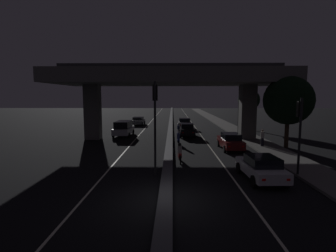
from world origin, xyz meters
TOP-DOWN VIEW (x-y plane):
  - ground_plane at (0.00, 0.00)m, footprint 200.00×200.00m
  - lane_line_left_inner at (-3.91, 35.00)m, footprint 0.12×126.00m
  - lane_line_right_inner at (3.91, 35.00)m, footprint 0.12×126.00m
  - median_divider at (0.00, 35.00)m, footprint 0.66×126.00m
  - sidewalk_right at (9.22, 28.00)m, footprint 2.83×126.00m
  - elevated_overpass at (0.00, 17.65)m, footprint 25.07×10.38m
  - traffic_light_left_of_median at (-0.73, 3.82)m, footprint 0.30×0.49m
  - traffic_light_right_of_median at (7.90, 3.83)m, footprint 0.30×0.49m
  - street_lamp at (8.03, 20.49)m, footprint 2.82×0.32m
  - car_white_lead at (5.46, 3.07)m, footprint 2.08×4.22m
  - car_dark_red_second at (5.63, 11.96)m, footprint 1.87×4.38m
  - car_black_third at (2.10, 19.93)m, footprint 1.81×4.04m
  - car_silver_fourth at (2.14, 28.03)m, footprint 2.04×4.37m
  - car_white_lead_oncoming at (-5.75, 20.18)m, footprint 2.16×4.59m
  - car_grey_second_oncoming at (-5.58, 32.75)m, footprint 2.13×4.34m
  - motorcycle_red_filtering_near at (0.86, 7.22)m, footprint 0.33×1.92m
  - motorcycle_blue_filtering_mid at (0.91, 13.84)m, footprint 0.33×1.79m
  - motorcycle_white_filtering_far at (1.07, 21.55)m, footprint 0.33×1.89m
  - pedestrian_on_sidewalk at (8.86, 12.91)m, footprint 0.33×0.33m
  - roadside_tree_kerbside_near at (11.18, 13.02)m, footprint 4.56×4.56m
  - roadside_tree_kerbside_mid at (11.57, 27.09)m, footprint 3.16×3.16m

SIDE VIEW (x-z plane):
  - ground_plane at x=0.00m, z-range 0.00..0.00m
  - lane_line_left_inner at x=-3.91m, z-range 0.00..0.00m
  - lane_line_right_inner at x=3.91m, z-range 0.00..0.00m
  - sidewalk_right at x=9.22m, z-range 0.00..0.16m
  - median_divider at x=0.00m, z-range 0.00..0.30m
  - motorcycle_white_filtering_far at x=1.07m, z-range -0.10..1.30m
  - motorcycle_red_filtering_near at x=0.86m, z-range -0.11..1.34m
  - motorcycle_blue_filtering_mid at x=0.91m, z-range -0.11..1.38m
  - car_grey_second_oncoming at x=-5.58m, z-range 0.04..1.39m
  - car_white_lead at x=5.46m, z-range 0.04..1.47m
  - car_dark_red_second at x=5.63m, z-range 0.02..1.53m
  - car_silver_fourth at x=2.14m, z-range 0.01..1.56m
  - car_black_third at x=2.10m, z-range 0.00..1.58m
  - pedestrian_on_sidewalk at x=8.86m, z-range 0.16..1.74m
  - car_white_lead_oncoming at x=-5.75m, z-range 0.05..1.90m
  - traffic_light_right_of_median at x=7.90m, z-range 0.87..5.63m
  - traffic_light_left_of_median at x=-0.73m, z-range 1.02..6.75m
  - roadside_tree_kerbside_mid at x=11.57m, z-range 1.37..7.33m
  - roadside_tree_kerbside_near at x=11.18m, z-range 1.09..7.86m
  - street_lamp at x=8.03m, z-range 0.77..8.29m
  - elevated_overpass at x=0.00m, z-range 2.40..10.91m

